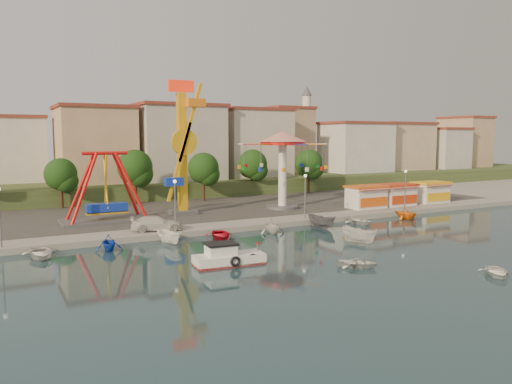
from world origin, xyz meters
TOP-DOWN VIEW (x-y plane):
  - ground at (0.00, 0.00)m, footprint 200.00×200.00m
  - quay_deck at (0.00, 62.00)m, footprint 200.00×100.00m
  - asphalt_pad at (0.00, 30.00)m, footprint 90.00×28.00m
  - hill_terrace at (0.00, 67.00)m, footprint 200.00×60.00m
  - pirate_ship_ride at (-12.97, 22.18)m, footprint 10.00×5.00m
  - kamikaze_tower at (-3.24, 23.09)m, footprint 4.18×3.10m
  - wave_swinger at (10.14, 21.61)m, footprint 11.60×11.60m
  - booth_left at (20.36, 16.49)m, footprint 5.40×3.78m
  - booth_mid at (25.93, 16.49)m, footprint 5.40×3.78m
  - booth_right at (32.65, 16.49)m, footprint 5.40×3.78m
  - lamp_post_0 at (-24.00, 13.00)m, footprint 0.14×0.14m
  - lamp_post_1 at (-8.00, 13.00)m, footprint 0.14×0.14m
  - lamp_post_2 at (8.00, 13.00)m, footprint 0.14×0.14m
  - lamp_post_3 at (24.00, 13.00)m, footprint 0.14×0.14m
  - tree_1 at (-16.00, 36.24)m, footprint 4.35×4.35m
  - tree_2 at (-6.00, 35.81)m, footprint 5.02×5.02m
  - tree_3 at (4.00, 34.36)m, footprint 4.68×4.68m
  - tree_4 at (14.00, 37.35)m, footprint 4.86×4.86m
  - tree_5 at (24.00, 35.54)m, footprint 4.83×4.83m
  - building_1 at (-21.33, 51.38)m, footprint 12.33×9.01m
  - building_2 at (-8.19, 51.96)m, footprint 11.95×9.28m
  - building_3 at (5.60, 48.80)m, footprint 12.59×10.50m
  - building_4 at (19.07, 52.20)m, footprint 10.75×9.23m
  - building_5 at (32.37, 50.33)m, footprint 12.77×10.96m
  - building_6 at (44.15, 48.77)m, footprint 8.23×8.98m
  - building_7 at (56.03, 53.70)m, footprint 11.59×10.93m
  - building_8 at (69.93, 47.19)m, footprint 12.84×9.28m
  - building_9 at (83.46, 49.95)m, footprint 12.95×9.17m
  - minaret at (36.00, 54.00)m, footprint 2.80×2.80m
  - cabin_motorboat at (-8.22, 0.04)m, footprint 5.79×2.60m
  - rowboat_a at (0.42, -5.50)m, footprint 3.82×3.76m
  - rowboat_b at (7.84, -12.34)m, footprint 3.51×3.66m
  - skiff at (6.40, 1.34)m, footprint 2.25×4.43m
  - van at (-9.67, 14.00)m, footprint 5.60×3.34m
  - moored_boat_0 at (-21.14, 9.80)m, footprint 2.82×3.94m
  - moored_boat_1 at (-15.47, 9.80)m, footprint 2.59×2.95m
  - moored_boat_2 at (-9.73, 9.80)m, footprint 2.12×3.82m
  - moored_boat_3 at (-4.41, 9.80)m, footprint 3.69×4.47m
  - moored_boat_4 at (1.60, 9.80)m, footprint 2.85×3.25m
  - moored_boat_5 at (8.14, 9.80)m, footprint 2.21×4.15m
  - moored_boat_6 at (13.65, 9.80)m, footprint 3.09×3.90m
  - moored_boat_7 at (20.96, 9.80)m, footprint 3.27×3.62m

SIDE VIEW (x-z plane):
  - ground at x=0.00m, z-range 0.00..0.00m
  - quay_deck at x=0.00m, z-range 0.00..0.60m
  - rowboat_b at x=7.84m, z-range 0.00..0.62m
  - rowboat_a at x=0.42m, z-range 0.00..0.65m
  - moored_boat_6 at x=13.65m, z-range 0.00..0.73m
  - moored_boat_3 at x=-4.41m, z-range 0.00..0.80m
  - moored_boat_0 at x=-21.14m, z-range 0.00..0.81m
  - cabin_motorboat at x=-8.22m, z-range -0.46..1.52m
  - asphalt_pad at x=0.00m, z-range 0.60..0.61m
  - moored_boat_2 at x=-9.73m, z-range 0.00..1.39m
  - moored_boat_1 at x=-15.47m, z-range 0.00..1.48m
  - moored_boat_5 at x=8.14m, z-range 0.00..1.52m
  - skiff at x=6.40m, z-range 0.00..1.64m
  - moored_boat_4 at x=1.60m, z-range 0.00..1.64m
  - moored_boat_7 at x=20.96m, z-range 0.00..1.67m
  - van at x=-9.67m, z-range 0.60..2.12m
  - hill_terrace at x=0.00m, z-range 0.00..3.00m
  - booth_left at x=20.36m, z-range 0.62..3.70m
  - booth_mid at x=25.93m, z-range 0.62..3.70m
  - booth_right at x=32.65m, z-range 0.62..3.70m
  - lamp_post_0 at x=-24.00m, z-range 0.60..5.60m
  - lamp_post_1 at x=-8.00m, z-range 0.60..5.60m
  - lamp_post_2 at x=8.00m, z-range 0.60..5.60m
  - lamp_post_3 at x=24.00m, z-range 0.60..5.60m
  - pirate_ship_ride at x=-12.97m, z-range 0.39..8.39m
  - tree_1 at x=-16.00m, z-range 1.80..8.60m
  - tree_3 at x=4.00m, z-range 1.90..9.21m
  - tree_5 at x=24.00m, z-range 1.94..9.48m
  - tree_4 at x=14.00m, z-range 1.95..9.55m
  - tree_2 at x=-6.00m, z-range 1.99..9.84m
  - building_1 at x=-21.33m, z-range 3.00..11.63m
  - building_7 at x=56.03m, z-range 3.00..11.76m
  - building_3 at x=5.60m, z-range 3.00..12.20m
  - building_9 at x=83.46m, z-range 3.00..12.21m
  - building_4 at x=19.07m, z-range 3.00..12.24m
  - wave_swinger at x=10.14m, z-range 3.00..13.40m
  - kamikaze_tower at x=-3.24m, z-range 0.34..16.84m
  - building_5 at x=32.37m, z-range 3.00..14.21m
  - building_2 at x=-8.19m, z-range 3.00..14.23m
  - building_6 at x=44.15m, z-range 3.00..15.36m
  - building_8 at x=69.93m, z-range 3.00..15.58m
  - minaret at x=36.00m, z-range 3.55..21.55m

